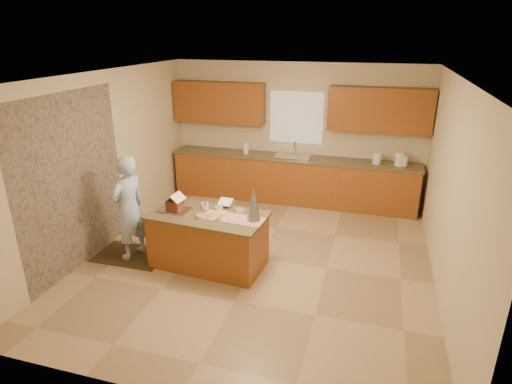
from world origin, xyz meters
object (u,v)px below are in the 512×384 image
at_px(tinsel_tree, 254,204).
at_px(island_base, 208,241).
at_px(boy, 129,208).
at_px(gingerbread_house, 175,203).

bearing_deg(tinsel_tree, island_base, 178.83).
relative_size(island_base, tinsel_tree, 3.27).
xyz_separation_m(island_base, tinsel_tree, (0.69, -0.01, 0.67)).
relative_size(island_base, boy, 1.01).
bearing_deg(gingerbread_house, boy, -173.85).
height_order(island_base, gingerbread_house, gingerbread_house).
height_order(tinsel_tree, gingerbread_house, tinsel_tree).
bearing_deg(tinsel_tree, gingerbread_house, 179.46).
bearing_deg(island_base, boy, -171.35).
bearing_deg(island_base, gingerbread_house, -174.81).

